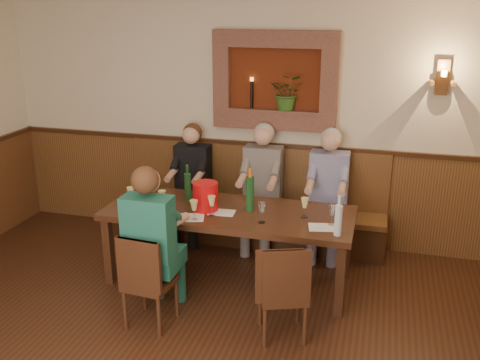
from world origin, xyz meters
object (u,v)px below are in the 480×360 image
at_px(person_bench_right, 327,205).
at_px(wine_bottle_green_b, 188,186).
at_px(dining_table, 229,217).
at_px(wine_bottle_green_a, 250,193).
at_px(water_bottle, 338,219).
at_px(chair_near_right, 282,310).
at_px(person_bench_left, 191,193).
at_px(person_chair_front, 155,255).
at_px(person_bench_mid, 261,198).
at_px(spittoon_bucket, 206,196).
at_px(chair_near_left, 150,298).
at_px(bench, 252,215).

distance_m(person_bench_right, wine_bottle_green_b, 1.53).
relative_size(dining_table, wine_bottle_green_a, 5.60).
bearing_deg(water_bottle, chair_near_right, -126.97).
bearing_deg(person_bench_left, wine_bottle_green_b, -71.82).
distance_m(person_chair_front, water_bottle, 1.61).
distance_m(person_bench_mid, person_chair_front, 1.71).
height_order(spittoon_bucket, wine_bottle_green_b, wine_bottle_green_b).
distance_m(person_bench_right, spittoon_bucket, 1.42).
bearing_deg(wine_bottle_green_b, chair_near_right, -39.81).
xyz_separation_m(chair_near_left, chair_near_right, (1.13, 0.11, 0.00)).
bearing_deg(dining_table, spittoon_bucket, -168.07).
height_order(person_bench_mid, water_bottle, person_bench_mid).
relative_size(bench, chair_near_left, 3.50).
height_order(dining_table, spittoon_bucket, spittoon_bucket).
bearing_deg(dining_table, person_chair_front, -119.36).
height_order(person_chair_front, wine_bottle_green_b, person_chair_front).
relative_size(chair_near_right, wine_bottle_green_a, 2.01).
bearing_deg(person_bench_mid, person_bench_right, 0.03).
xyz_separation_m(dining_table, water_bottle, (1.07, -0.31, 0.22)).
height_order(person_bench_mid, wine_bottle_green_b, person_bench_mid).
bearing_deg(water_bottle, chair_near_left, -157.96).
xyz_separation_m(person_bench_mid, person_bench_right, (0.73, 0.00, -0.01)).
bearing_deg(spittoon_bucket, dining_table, 11.93).
bearing_deg(person_chair_front, bench, 75.73).
bearing_deg(bench, person_bench_mid, -39.36).
bearing_deg(spittoon_bucket, chair_near_right, -39.75).
relative_size(chair_near_right, spittoon_bucket, 3.12).
distance_m(chair_near_right, person_bench_left, 2.18).
xyz_separation_m(chair_near_left, person_bench_right, (1.29, 1.76, 0.33)).
bearing_deg(person_chair_front, water_bottle, 17.30).
bearing_deg(wine_bottle_green_b, wine_bottle_green_a, -10.47).
height_order(person_chair_front, spittoon_bucket, person_chair_front).
height_order(dining_table, person_bench_left, person_bench_left).
xyz_separation_m(bench, chair_near_right, (0.70, -1.75, -0.08)).
xyz_separation_m(bench, water_bottle, (1.07, -1.25, 0.57)).
bearing_deg(wine_bottle_green_a, chair_near_right, -59.84).
relative_size(person_bench_right, spittoon_bucket, 5.10).
xyz_separation_m(chair_near_right, wine_bottle_green_b, (-1.18, 0.98, 0.65)).
distance_m(person_bench_mid, wine_bottle_green_a, 0.86).
distance_m(chair_near_right, wine_bottle_green_a, 1.20).
height_order(chair_near_left, wine_bottle_green_b, wine_bottle_green_b).
xyz_separation_m(person_chair_front, water_bottle, (1.51, 0.47, 0.31)).
bearing_deg(person_bench_right, spittoon_bucket, -140.49).
xyz_separation_m(bench, person_bench_mid, (0.13, -0.11, 0.26)).
xyz_separation_m(dining_table, person_bench_right, (0.86, 0.84, -0.09)).
bearing_deg(bench, chair_near_left, -103.27).
distance_m(chair_near_right, person_bench_right, 1.68).
relative_size(chair_near_left, wine_bottle_green_a, 2.00).
xyz_separation_m(person_bench_right, person_chair_front, (-1.29, -1.62, 0.00)).
xyz_separation_m(bench, person_bench_left, (-0.70, -0.10, 0.23)).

